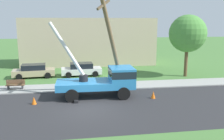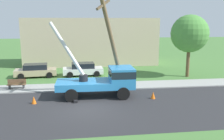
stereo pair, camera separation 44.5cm
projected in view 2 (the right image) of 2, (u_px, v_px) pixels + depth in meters
name	position (u px, v px, depth m)	size (l,w,h in m)	color
ground_plane	(84.00, 73.00, 29.04)	(120.00, 120.00, 0.00)	#477538
road_asphalt	(88.00, 109.00, 17.36)	(80.00, 8.85, 0.01)	#2B2B2D
sidewalk_strip	(86.00, 87.00, 22.95)	(80.00, 2.66, 0.10)	#9E9E99
utility_truck	(106.00, 79.00, 20.04)	(6.76, 3.20, 5.98)	#2D84C6
leaning_utility_pole	(113.00, 43.00, 20.04)	(2.84, 3.50, 8.33)	brown
traffic_cone_ahead	(153.00, 95.00, 19.55)	(0.36, 0.36, 0.56)	orange
traffic_cone_behind	(34.00, 100.00, 18.35)	(0.36, 0.36, 0.56)	orange
parked_sedan_tan	(36.00, 71.00, 27.01)	(4.54, 2.27, 1.42)	tan
parked_sedan_white	(83.00, 69.00, 27.74)	(4.48, 2.15, 1.42)	silver
park_bench	(17.00, 84.00, 22.17)	(1.60, 0.45, 0.90)	brown
roadside_tree_near	(190.00, 34.00, 26.40)	(4.01, 4.01, 6.70)	brown
lowrise_building_backdrop	(91.00, 41.00, 35.10)	(18.00, 6.00, 6.40)	#C6B293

